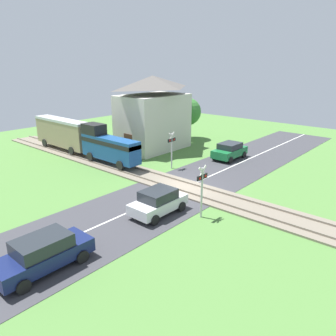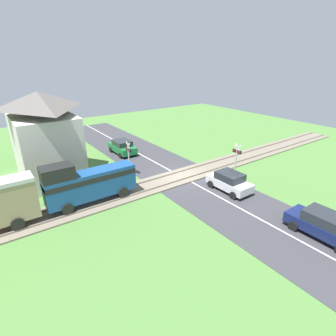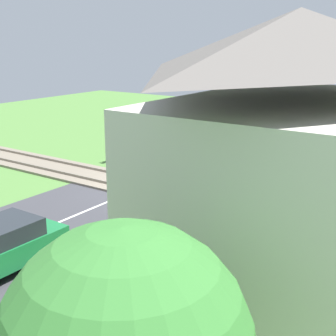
% 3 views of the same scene
% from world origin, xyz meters
% --- Properties ---
extents(ground_plane, '(60.00, 60.00, 0.00)m').
position_xyz_m(ground_plane, '(0.00, 0.00, 0.00)').
color(ground_plane, '#4C7A38').
extents(road_surface, '(48.00, 6.40, 0.02)m').
position_xyz_m(road_surface, '(0.00, 0.00, 0.01)').
color(road_surface, '#38383D').
rests_on(road_surface, ground_plane).
extents(track_bed, '(2.80, 48.00, 0.24)m').
position_xyz_m(track_bed, '(0.00, 0.00, 0.07)').
color(track_bed, '#756B5B').
rests_on(track_bed, ground_plane).
extents(train, '(1.58, 14.27, 3.18)m').
position_xyz_m(train, '(0.00, 12.23, 1.87)').
color(train, navy).
rests_on(train, track_bed).
extents(car_near_crossing, '(3.61, 1.84, 1.50)m').
position_xyz_m(car_near_crossing, '(-4.21, -1.44, 0.78)').
color(car_near_crossing, silver).
rests_on(car_near_crossing, ground_plane).
extents(car_far_side, '(3.75, 1.90, 1.51)m').
position_xyz_m(car_far_side, '(8.61, 1.44, 0.79)').
color(car_far_side, '#197038').
rests_on(car_far_side, ground_plane).
extents(car_behind_queue, '(4.16, 1.84, 1.54)m').
position_xyz_m(car_behind_queue, '(-11.46, -1.44, 0.80)').
color(car_behind_queue, '#141E4C').
rests_on(car_behind_queue, ground_plane).
extents(crossing_signal_west_approach, '(0.90, 0.18, 3.12)m').
position_xyz_m(crossing_signal_west_approach, '(-2.90, -3.60, 2.00)').
color(crossing_signal_west_approach, '#B7B7B7').
rests_on(crossing_signal_west_approach, ground_plane).
extents(crossing_signal_east_approach, '(0.90, 0.18, 3.12)m').
position_xyz_m(crossing_signal_east_approach, '(2.90, 3.60, 2.00)').
color(crossing_signal_east_approach, '#B7B7B7').
rests_on(crossing_signal_east_approach, ground_plane).
extents(station_building, '(7.45, 4.85, 7.33)m').
position_xyz_m(station_building, '(6.69, 9.33, 3.56)').
color(station_building, beige).
rests_on(station_building, ground_plane).
extents(pedestrian_by_station, '(0.41, 0.41, 1.65)m').
position_xyz_m(pedestrian_by_station, '(1.80, 8.38, 0.75)').
color(pedestrian_by_station, '#333338').
rests_on(pedestrian_by_station, ground_plane).
extents(tree_by_station, '(3.13, 3.13, 4.72)m').
position_xyz_m(tree_by_station, '(12.64, 9.57, 3.14)').
color(tree_by_station, brown).
rests_on(tree_by_station, ground_plane).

